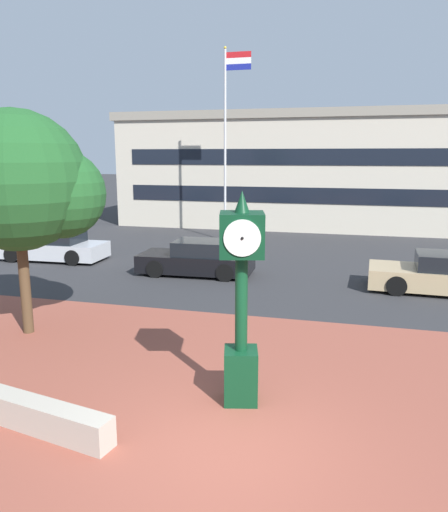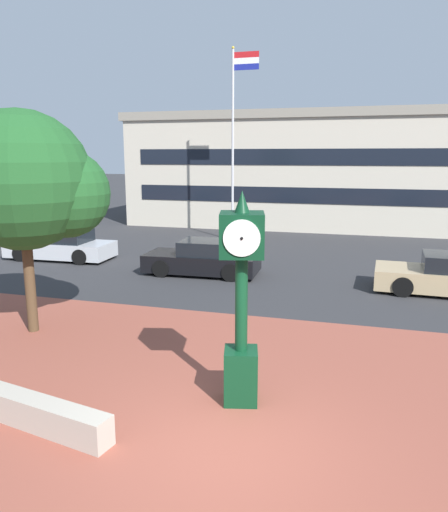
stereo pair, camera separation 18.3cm
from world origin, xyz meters
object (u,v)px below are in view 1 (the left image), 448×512
Objects in this scene: car_street_near at (197,259)px; flagpole_primary at (227,134)px; car_street_far at (54,247)px; civic_building at (309,168)px; street_clock at (241,297)px; car_street_mid at (444,275)px; plaza_tree at (26,184)px.

car_street_near is 0.45× the size of flagpole_primary.
car_street_far is at bearing -131.96° from flagpole_primary.
car_street_far is at bearing -118.25° from civic_building.
street_clock reaches higher than car_street_mid.
flagpole_primary is (-0.76, 7.47, 4.86)m from car_street_near.
car_street_near is 8.51m from car_street_mid.
civic_building is at bearing 79.63° from plaza_tree.
plaza_tree is at bearing 145.56° from street_clock.
car_street_mid is 19.48m from civic_building.
plaza_tree reaches higher than car_street_far.
flagpole_primary is at bearing 84.82° from plaza_tree.
car_street_near is 0.94× the size of car_street_far.
street_clock is 0.82× the size of car_street_mid.
flagpole_primary is (-9.26, 7.83, 4.86)m from car_street_mid.
civic_building is at bearing -9.75° from car_street_near.
civic_building is (9.16, 17.05, 2.90)m from car_street_far.
car_street_far is 19.57m from civic_building.
civic_building reaches higher than car_street_mid.
car_street_mid is at bearing -94.30° from car_street_near.
car_street_near is at bearing 98.69° from street_clock.
plaza_tree is (-5.77, 2.21, 1.75)m from street_clock.
car_street_mid is at bearing 31.70° from plaza_tree.
flagpole_primary is (-4.47, 16.55, 3.47)m from street_clock.
car_street_mid and car_street_far have the same top height.
civic_building is (-6.02, 18.29, 2.90)m from car_street_mid.
car_street_near is (2.06, 6.88, -3.14)m from plaza_tree.
car_street_far is (-4.62, 7.76, -3.14)m from plaza_tree.
car_street_mid is at bearing -40.22° from flagpole_primary.
flagpole_primary is 0.42× the size of civic_building.
street_clock is 6.42m from plaza_tree.
street_clock is at bearing 153.63° from car_street_mid.
street_clock is at bearing -135.85° from car_street_far.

